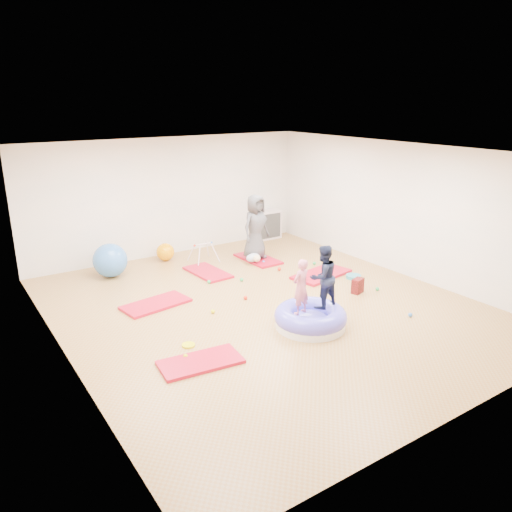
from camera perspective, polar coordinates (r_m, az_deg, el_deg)
room at (r=8.74m, az=1.09°, el=2.62°), size 7.01×8.01×2.81m
gym_mat_front_left at (r=7.40m, az=-6.36°, el=-11.95°), size 1.24×0.72×0.05m
gym_mat_mid_left at (r=9.44m, az=-11.38°, el=-5.40°), size 1.31×0.79×0.05m
gym_mat_center_back at (r=10.94m, az=-5.54°, el=-1.86°), size 0.67×1.22×0.05m
gym_mat_right at (r=10.85m, az=7.47°, el=-2.08°), size 1.44×0.91×0.06m
gym_mat_rear_right at (r=11.78m, az=0.22°, el=-0.33°), size 0.63×1.23×0.05m
inflatable_cushion at (r=8.44m, az=6.24°, el=-7.10°), size 1.22×1.22×0.38m
child_pink at (r=8.04m, az=5.16°, el=-3.19°), size 0.38×0.28×0.93m
child_navy at (r=8.29m, az=7.68°, el=-2.06°), size 0.53×0.42×1.08m
adult_caregiver at (r=11.54m, az=-0.05°, el=3.34°), size 0.83×0.63×1.52m
infant at (r=11.44m, az=-0.24°, el=-0.20°), size 0.35×0.35×0.20m
ball_pit_balls at (r=9.93m, az=2.24°, el=-3.79°), size 4.45×3.92×0.08m
exercise_ball_blue at (r=11.04m, az=-16.33°, el=-0.48°), size 0.73×0.73×0.73m
exercise_ball_orange at (r=11.88m, az=-10.32°, el=0.46°), size 0.42×0.42×0.42m
infant_play_gym at (r=11.59m, az=-6.04°, el=0.71°), size 0.59×0.56×0.45m
cube_shelf at (r=13.49m, az=1.21°, el=3.60°), size 0.77×0.38×0.77m
balance_disc at (r=10.79m, az=11.08°, el=-2.33°), size 0.32×0.32×0.07m
backpack at (r=9.98m, az=11.54°, el=-3.36°), size 0.29×0.23×0.29m
yellow_toy at (r=7.90m, az=-7.73°, el=-10.06°), size 0.21×0.21×0.03m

